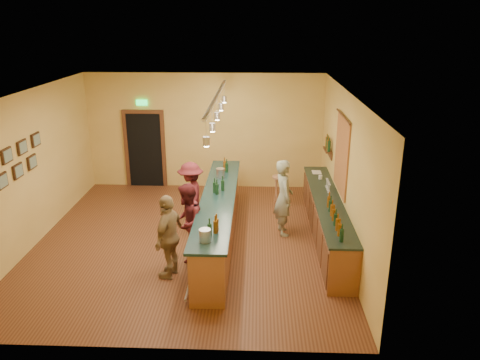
{
  "coord_description": "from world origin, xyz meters",
  "views": [
    {
      "loc": [
        1.46,
        -9.11,
        4.59
      ],
      "look_at": [
        1.1,
        0.2,
        1.34
      ],
      "focal_mm": 35.0,
      "sensor_mm": 36.0,
      "label": 1
    }
  ],
  "objects_px": {
    "back_counter": "(327,219)",
    "customer_c": "(191,196)",
    "customer_a": "(187,222)",
    "tasting_bar": "(219,215)",
    "customer_b": "(169,236)",
    "bar_stool": "(279,182)",
    "bartender": "(284,198)"
  },
  "relations": [
    {
      "from": "back_counter",
      "to": "customer_b",
      "type": "relative_size",
      "value": 2.83
    },
    {
      "from": "customer_a",
      "to": "customer_c",
      "type": "bearing_deg",
      "value": -172.78
    },
    {
      "from": "tasting_bar",
      "to": "customer_a",
      "type": "xyz_separation_m",
      "value": [
        -0.55,
        -0.78,
        0.18
      ]
    },
    {
      "from": "back_counter",
      "to": "customer_c",
      "type": "height_order",
      "value": "customer_c"
    },
    {
      "from": "tasting_bar",
      "to": "customer_a",
      "type": "bearing_deg",
      "value": -125.02
    },
    {
      "from": "tasting_bar",
      "to": "customer_b",
      "type": "relative_size",
      "value": 3.17
    },
    {
      "from": "tasting_bar",
      "to": "customer_c",
      "type": "height_order",
      "value": "customer_c"
    },
    {
      "from": "customer_a",
      "to": "customer_b",
      "type": "relative_size",
      "value": 0.98
    },
    {
      "from": "customer_a",
      "to": "customer_c",
      "type": "distance_m",
      "value": 1.48
    },
    {
      "from": "back_counter",
      "to": "tasting_bar",
      "type": "height_order",
      "value": "tasting_bar"
    },
    {
      "from": "customer_b",
      "to": "back_counter",
      "type": "bearing_deg",
      "value": 133.81
    },
    {
      "from": "bartender",
      "to": "customer_b",
      "type": "xyz_separation_m",
      "value": [
        -2.18,
        -1.9,
        -0.05
      ]
    },
    {
      "from": "back_counter",
      "to": "customer_b",
      "type": "bearing_deg",
      "value": -152.52
    },
    {
      "from": "back_counter",
      "to": "customer_c",
      "type": "bearing_deg",
      "value": 170.35
    },
    {
      "from": "customer_c",
      "to": "bar_stool",
      "type": "xyz_separation_m",
      "value": [
        2.06,
        1.51,
        -0.16
      ]
    },
    {
      "from": "customer_b",
      "to": "bar_stool",
      "type": "xyz_separation_m",
      "value": [
        2.17,
        3.64,
        -0.19
      ]
    },
    {
      "from": "tasting_bar",
      "to": "customer_a",
      "type": "distance_m",
      "value": 0.97
    },
    {
      "from": "customer_a",
      "to": "customer_c",
      "type": "relative_size",
      "value": 1.01
    },
    {
      "from": "tasting_bar",
      "to": "customer_b",
      "type": "xyz_separation_m",
      "value": [
        -0.79,
        -1.43,
        0.2
      ]
    },
    {
      "from": "bartender",
      "to": "customer_a",
      "type": "bearing_deg",
      "value": 111.46
    },
    {
      "from": "customer_b",
      "to": "bar_stool",
      "type": "bearing_deg",
      "value": 165.52
    },
    {
      "from": "bar_stool",
      "to": "customer_b",
      "type": "bearing_deg",
      "value": -120.81
    },
    {
      "from": "customer_a",
      "to": "bar_stool",
      "type": "height_order",
      "value": "customer_a"
    },
    {
      "from": "customer_c",
      "to": "tasting_bar",
      "type": "bearing_deg",
      "value": 36.34
    },
    {
      "from": "back_counter",
      "to": "bar_stool",
      "type": "bearing_deg",
      "value": 114.88
    },
    {
      "from": "back_counter",
      "to": "customer_a",
      "type": "xyz_separation_m",
      "value": [
        -2.87,
        -0.96,
        0.3
      ]
    },
    {
      "from": "customer_c",
      "to": "bartender",
      "type": "bearing_deg",
      "value": 75.63
    },
    {
      "from": "tasting_bar",
      "to": "customer_c",
      "type": "xyz_separation_m",
      "value": [
        -0.68,
        0.69,
        0.17
      ]
    },
    {
      "from": "back_counter",
      "to": "bartender",
      "type": "height_order",
      "value": "bartender"
    },
    {
      "from": "bartender",
      "to": "customer_c",
      "type": "height_order",
      "value": "bartender"
    },
    {
      "from": "customer_b",
      "to": "bar_stool",
      "type": "distance_m",
      "value": 4.24
    },
    {
      "from": "back_counter",
      "to": "customer_a",
      "type": "height_order",
      "value": "customer_a"
    }
  ]
}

